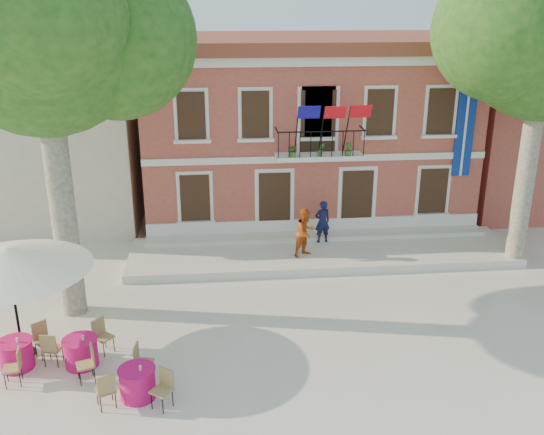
{
  "coord_description": "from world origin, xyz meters",
  "views": [
    {
      "loc": [
        -1.79,
        -15.81,
        8.94
      ],
      "look_at": [
        0.06,
        3.5,
        1.91
      ],
      "focal_mm": 40.0,
      "sensor_mm": 36.0,
      "label": 1
    }
  ],
  "objects_px": {
    "patio_umbrella": "(8,259)",
    "plane_tree_west": "(41,32)",
    "pedestrian_orange": "(305,232)",
    "cafe_table_1": "(137,381)",
    "pedestrian_navy": "(322,222)",
    "cafe_table_2": "(16,353)",
    "cafe_table_0": "(81,351)"
  },
  "relations": [
    {
      "from": "pedestrian_navy",
      "to": "cafe_table_2",
      "type": "xyz_separation_m",
      "value": [
        -9.13,
        -6.98,
        -0.68
      ]
    },
    {
      "from": "pedestrian_navy",
      "to": "patio_umbrella",
      "type": "bearing_deg",
      "value": 22.82
    },
    {
      "from": "pedestrian_orange",
      "to": "cafe_table_2",
      "type": "relative_size",
      "value": 0.95
    },
    {
      "from": "cafe_table_0",
      "to": "patio_umbrella",
      "type": "bearing_deg",
      "value": 158.23
    },
    {
      "from": "cafe_table_0",
      "to": "cafe_table_2",
      "type": "distance_m",
      "value": 1.63
    },
    {
      "from": "plane_tree_west",
      "to": "cafe_table_1",
      "type": "xyz_separation_m",
      "value": [
        2.38,
        -4.45,
        -7.7
      ]
    },
    {
      "from": "cafe_table_2",
      "to": "cafe_table_0",
      "type": "bearing_deg",
      "value": -1.92
    },
    {
      "from": "pedestrian_orange",
      "to": "cafe_table_1",
      "type": "height_order",
      "value": "pedestrian_orange"
    },
    {
      "from": "cafe_table_1",
      "to": "cafe_table_0",
      "type": "bearing_deg",
      "value": 137.01
    },
    {
      "from": "patio_umbrella",
      "to": "pedestrian_navy",
      "type": "height_order",
      "value": "patio_umbrella"
    },
    {
      "from": "cafe_table_0",
      "to": "plane_tree_west",
      "type": "bearing_deg",
      "value": 104.87
    },
    {
      "from": "plane_tree_west",
      "to": "cafe_table_1",
      "type": "bearing_deg",
      "value": -61.82
    },
    {
      "from": "patio_umbrella",
      "to": "pedestrian_navy",
      "type": "distance_m",
      "value": 11.3
    },
    {
      "from": "pedestrian_navy",
      "to": "pedestrian_orange",
      "type": "height_order",
      "value": "pedestrian_orange"
    },
    {
      "from": "patio_umbrella",
      "to": "cafe_table_2",
      "type": "bearing_deg",
      "value": -84.74
    },
    {
      "from": "patio_umbrella",
      "to": "cafe_table_0",
      "type": "relative_size",
      "value": 2.25
    },
    {
      "from": "plane_tree_west",
      "to": "cafe_table_2",
      "type": "relative_size",
      "value": 5.98
    },
    {
      "from": "patio_umbrella",
      "to": "pedestrian_orange",
      "type": "height_order",
      "value": "patio_umbrella"
    },
    {
      "from": "plane_tree_west",
      "to": "pedestrian_orange",
      "type": "height_order",
      "value": "plane_tree_west"
    },
    {
      "from": "cafe_table_0",
      "to": "cafe_table_1",
      "type": "bearing_deg",
      "value": -42.99
    },
    {
      "from": "plane_tree_west",
      "to": "patio_umbrella",
      "type": "bearing_deg",
      "value": -111.52
    },
    {
      "from": "plane_tree_west",
      "to": "pedestrian_navy",
      "type": "relative_size",
      "value": 6.81
    },
    {
      "from": "pedestrian_navy",
      "to": "cafe_table_1",
      "type": "relative_size",
      "value": 0.87
    },
    {
      "from": "pedestrian_navy",
      "to": "cafe_table_0",
      "type": "distance_m",
      "value": 10.31
    },
    {
      "from": "plane_tree_west",
      "to": "patio_umbrella",
      "type": "relative_size",
      "value": 2.66
    },
    {
      "from": "cafe_table_0",
      "to": "cafe_table_1",
      "type": "height_order",
      "value": "same"
    },
    {
      "from": "cafe_table_1",
      "to": "cafe_table_2",
      "type": "bearing_deg",
      "value": 154.44
    },
    {
      "from": "cafe_table_0",
      "to": "cafe_table_1",
      "type": "distance_m",
      "value": 2.18
    },
    {
      "from": "plane_tree_west",
      "to": "pedestrian_orange",
      "type": "xyz_separation_m",
      "value": [
        7.47,
        2.87,
        -6.95
      ]
    },
    {
      "from": "patio_umbrella",
      "to": "plane_tree_west",
      "type": "bearing_deg",
      "value": 68.48
    },
    {
      "from": "cafe_table_2",
      "to": "pedestrian_orange",
      "type": "bearing_deg",
      "value": 34.79
    },
    {
      "from": "patio_umbrella",
      "to": "cafe_table_2",
      "type": "height_order",
      "value": "patio_umbrella"
    }
  ]
}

